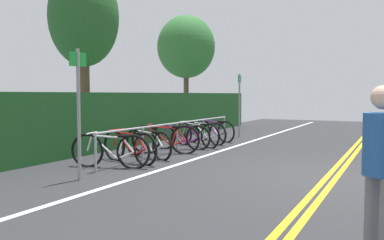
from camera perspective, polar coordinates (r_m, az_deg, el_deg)
ground_plane at (r=7.86m, az=18.73°, el=-7.62°), size 32.69×12.77×0.05m
centre_line_yellow_inner at (r=7.85m, az=19.32°, el=-7.46°), size 29.42×0.10×0.00m
centre_line_yellow_outer at (r=7.87m, az=18.15°, el=-7.40°), size 29.42×0.10×0.00m
bike_lane_stripe_white at (r=8.83m, az=-1.66°, el=-6.04°), size 29.42×0.12×0.00m
bike_rack at (r=10.61m, az=-2.07°, el=-1.28°), size 6.42×0.05×0.76m
bicycle_0 at (r=8.49m, az=-11.21°, el=-4.17°), size 0.56×1.67×0.73m
bicycle_1 at (r=9.03m, az=-8.65°, el=-3.68°), size 0.56×1.69×0.73m
bicycle_2 at (r=9.67m, az=-6.08°, el=-3.28°), size 0.67×1.63×0.70m
bicycle_3 at (r=10.32m, az=-3.67°, el=-2.65°), size 0.68×1.65×0.77m
bicycle_4 at (r=11.10m, az=-1.54°, el=-2.36°), size 0.52×1.62×0.71m
bicycle_5 at (r=11.69m, az=0.60°, el=-1.99°), size 0.69×1.71×0.73m
bicycle_6 at (r=12.35m, az=1.68°, el=-1.76°), size 0.65×1.69×0.70m
bicycle_7 at (r=13.08m, az=3.08°, el=-1.45°), size 0.68×1.64×0.71m
pedestrian at (r=3.95m, az=24.66°, el=-5.37°), size 0.43×0.32×1.55m
sign_post_near at (r=7.30m, az=-15.38°, el=2.48°), size 0.36×0.06×2.25m
sign_post_far at (r=14.23m, az=6.56°, el=2.89°), size 0.36×0.07×2.17m
hedge_backdrop at (r=12.96m, az=-6.89°, el=0.39°), size 15.37×0.93×1.52m
tree_mid at (r=13.07m, az=-14.69°, el=13.42°), size 2.08×2.08×5.25m
tree_far_right at (r=19.51m, az=-0.82°, el=10.00°), size 2.69×2.69×5.13m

